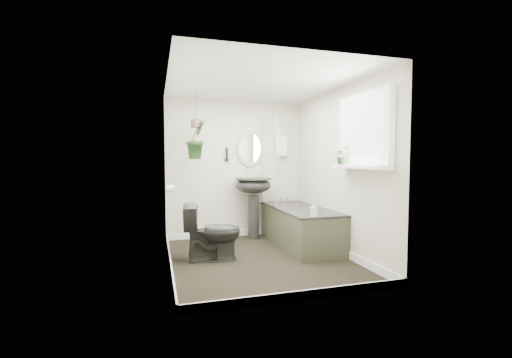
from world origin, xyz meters
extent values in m
cube|color=black|center=(0.00, 0.00, -0.01)|extent=(2.30, 2.80, 0.02)
cube|color=white|center=(0.00, 0.00, 2.31)|extent=(2.30, 2.80, 0.02)
cube|color=white|center=(0.00, 1.41, 1.15)|extent=(2.30, 0.02, 2.30)
cube|color=white|center=(0.00, -1.41, 1.15)|extent=(2.30, 0.02, 2.30)
cube|color=white|center=(-1.16, 0.00, 1.15)|extent=(0.02, 2.80, 2.30)
cube|color=white|center=(1.16, 0.00, 1.15)|extent=(0.02, 2.80, 2.30)
cube|color=white|center=(0.00, 0.00, 0.05)|extent=(2.30, 2.80, 0.10)
cube|color=white|center=(0.80, 1.34, 1.55)|extent=(0.20, 0.10, 0.35)
ellipsoid|color=#B4AE8D|center=(0.25, 1.37, 1.50)|extent=(0.46, 0.03, 0.62)
cylinder|color=black|center=(-0.15, 1.36, 1.40)|extent=(0.04, 0.04, 0.22)
cylinder|color=white|center=(-1.10, 0.70, 0.90)|extent=(0.11, 0.11, 0.11)
cube|color=white|center=(1.09, -0.70, 1.65)|extent=(0.08, 1.00, 0.90)
cube|color=white|center=(1.02, -0.70, 1.23)|extent=(0.18, 1.00, 0.04)
cube|color=white|center=(1.04, -0.70, 1.65)|extent=(0.01, 0.86, 0.76)
imported|color=black|center=(-0.60, 0.13, 0.37)|extent=(0.77, 0.50, 0.75)
imported|color=black|center=(0.98, -0.40, 1.36)|extent=(0.23, 0.21, 0.22)
imported|color=black|center=(-0.70, 0.95, 1.61)|extent=(0.42, 0.41, 0.59)
imported|color=black|center=(0.64, -0.29, 0.68)|extent=(0.11, 0.11, 0.19)
cylinder|color=#504339|center=(-0.70, 0.95, 1.85)|extent=(0.16, 0.16, 0.12)
camera|label=1|loc=(-1.30, -4.25, 1.32)|focal=24.00mm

